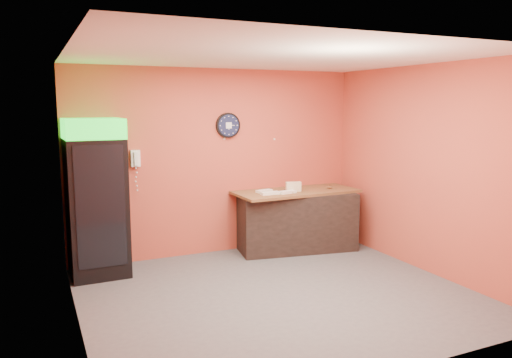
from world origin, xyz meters
TOP-DOWN VIEW (x-y plane):
  - floor at (0.00, 0.00)m, footprint 4.50×4.50m
  - back_wall at (0.00, 2.00)m, footprint 4.50×0.02m
  - left_wall at (-2.25, 0.00)m, footprint 0.02×4.00m
  - right_wall at (2.25, 0.00)m, footprint 0.02×4.00m
  - ceiling at (0.00, 0.00)m, footprint 4.50×4.00m
  - beverage_cooler at (-1.85, 1.60)m, footprint 0.75×0.76m
  - prep_counter at (1.14, 1.60)m, footprint 1.91×1.09m
  - wall_clock at (0.15, 1.97)m, footprint 0.38×0.06m
  - wall_phone at (-1.26, 1.95)m, footprint 0.13×0.11m
  - butcher_paper at (1.14, 1.60)m, footprint 1.95×0.87m
  - sub_roll_stack at (1.05, 1.54)m, footprint 0.25×0.14m
  - wrapped_sandwich_left at (0.61, 1.45)m, footprint 0.28×0.12m
  - wrapped_sandwich_mid at (0.89, 1.43)m, footprint 0.29×0.15m
  - wrapped_sandwich_right at (0.62, 1.66)m, footprint 0.27×0.16m
  - kitchen_tool at (1.13, 1.73)m, footprint 0.05×0.05m

SIDE VIEW (x-z plane):
  - floor at x=0.00m, z-range 0.00..0.00m
  - prep_counter at x=1.14m, z-range 0.00..0.90m
  - butcher_paper at x=1.14m, z-range 0.90..0.94m
  - wrapped_sandwich_right at x=0.62m, z-range 0.94..0.98m
  - wrapped_sandwich_mid at x=0.89m, z-range 0.94..0.98m
  - wrapped_sandwich_left at x=0.61m, z-range 0.94..0.98m
  - kitchen_tool at x=1.13m, z-range 0.94..0.99m
  - sub_roll_stack at x=1.05m, z-range 0.94..1.09m
  - beverage_cooler at x=-1.85m, z-range -0.02..2.06m
  - back_wall at x=0.00m, z-range 0.00..2.80m
  - left_wall at x=-2.25m, z-range 0.00..2.80m
  - right_wall at x=2.25m, z-range 0.00..2.80m
  - wall_phone at x=-1.26m, z-range 1.40..1.63m
  - wall_clock at x=0.15m, z-range 1.76..2.14m
  - ceiling at x=0.00m, z-range 2.79..2.81m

